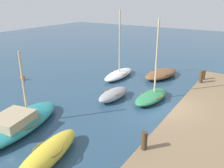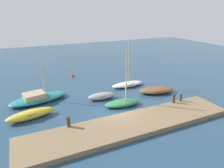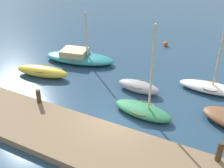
# 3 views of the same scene
# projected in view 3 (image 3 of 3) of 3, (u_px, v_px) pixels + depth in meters

# --- Properties ---
(ground_plane) EXTENTS (84.00, 84.00, 0.00)m
(ground_plane) POSITION_uv_depth(u_px,v_px,m) (115.00, 122.00, 15.45)
(ground_plane) COLOR navy
(dock_platform) EXTENTS (18.17, 3.63, 0.40)m
(dock_platform) POSITION_uv_depth(u_px,v_px,m) (94.00, 145.00, 13.50)
(dock_platform) COLOR #846B4C
(dock_platform) RESTS_ON ground_plane
(sailboat_teal) EXTENTS (6.26, 3.41, 4.22)m
(sailboat_teal) POSITION_uv_depth(u_px,v_px,m) (79.00, 57.00, 22.37)
(sailboat_teal) COLOR teal
(sailboat_teal) RESTS_ON ground_plane
(rowboat_yellow) EXTENTS (4.27, 1.94, 0.80)m
(rowboat_yellow) POSITION_uv_depth(u_px,v_px,m) (42.00, 71.00, 20.13)
(rowboat_yellow) COLOR gold
(rowboat_yellow) RESTS_ON ground_plane
(rowboat_white) EXTENTS (4.29, 1.56, 5.87)m
(rowboat_white) POSITION_uv_depth(u_px,v_px,m) (211.00, 87.00, 18.23)
(rowboat_white) COLOR white
(rowboat_white) RESTS_ON ground_plane
(dinghy_grey) EXTENTS (3.07, 1.33, 0.71)m
(dinghy_grey) POSITION_uv_depth(u_px,v_px,m) (139.00, 87.00, 18.25)
(dinghy_grey) COLOR #939399
(dinghy_grey) RESTS_ON ground_plane
(rowboat_green) EXTENTS (3.75, 1.78, 5.63)m
(rowboat_green) POSITION_uv_depth(u_px,v_px,m) (143.00, 110.00, 15.91)
(rowboat_green) COLOR #2D7A4C
(rowboat_green) RESTS_ON ground_plane
(mooring_post_west) EXTENTS (0.28, 0.28, 0.87)m
(mooring_post_west) POSITION_uv_depth(u_px,v_px,m) (39.00, 96.00, 16.29)
(mooring_post_west) COLOR #47331E
(mooring_post_west) RESTS_ON dock_platform
(mooring_post_mid_west) EXTENTS (0.20, 0.20, 0.98)m
(mooring_post_mid_west) POSITION_uv_depth(u_px,v_px,m) (219.00, 152.00, 12.15)
(mooring_post_mid_west) COLOR #47331E
(mooring_post_mid_west) RESTS_ON dock_platform
(mooring_post_mid_east) EXTENTS (0.28, 0.28, 0.91)m
(mooring_post_mid_east) POSITION_uv_depth(u_px,v_px,m) (219.00, 152.00, 12.15)
(mooring_post_mid_east) COLOR #47331E
(mooring_post_mid_east) RESTS_ON dock_platform
(marker_buoy) EXTENTS (0.41, 0.41, 0.41)m
(marker_buoy) POSITION_uv_depth(u_px,v_px,m) (166.00, 44.00, 25.54)
(marker_buoy) COLOR #E54C19
(marker_buoy) RESTS_ON ground_plane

